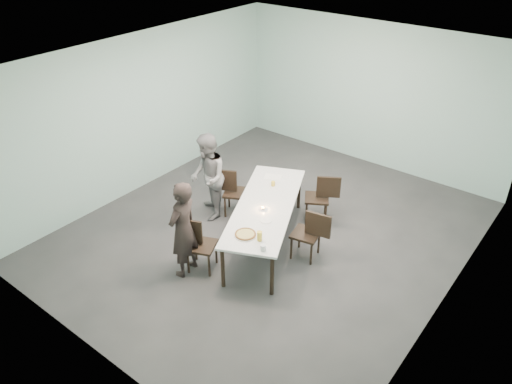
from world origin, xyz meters
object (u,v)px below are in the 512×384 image
Objects in this scene: table at (265,208)px; side_plate at (266,220)px; chair_near_right at (311,232)px; tealight at (263,209)px; chair_far_right at (322,195)px; diner_near at (183,229)px; diner_far at (208,177)px; pizza at (245,234)px; beer_glass at (260,236)px; amber_tumbler at (273,184)px; water_tumbler at (263,248)px; chair_far_left at (232,189)px; chair_near_left at (196,241)px.

side_plate is at bearing -52.04° from table.
tealight is (-0.75, -0.26, 0.27)m from chair_near_right.
tealight reaches higher than table.
chair_near_right is at bearing 19.13° from tealight.
chair_far_right is 4.83× the size of side_plate.
diner_near is (-1.33, -1.47, 0.29)m from chair_near_right.
table is 3.15× the size of chair_far_right.
diner_far is 4.69× the size of pizza.
diner_far is at bearing 154.34° from beer_glass.
diner_far is 10.64× the size of beer_glass.
water_tumbler is at bearing -58.35° from amber_tumbler.
tealight is at bearing -66.59° from table.
beer_glass is at bearing 109.49° from diner_near.
pizza reaches higher than side_plate.
chair_far_left is at bearing 150.98° from side_plate.
chair_far_left and chair_near_right have the same top height.
chair_far_left is 1.00× the size of chair_near_right.
table is at bearing 113.41° from tealight.
diner_far is (-1.31, 0.05, 0.11)m from table.
diner_near reaches higher than chair_far_left.
diner_far is at bearing -158.20° from diner_near.
chair_near_left reaches higher than side_plate.
pizza is at bearing -73.66° from tealight.
water_tumbler is 1.83m from amber_tumbler.
diner_far reaches higher than pizza.
tealight is at bearing 123.26° from beer_glass.
table is 34.25× the size of amber_tumbler.
chair_near_right is 5.80× the size of beer_glass.
diner_far is at bearing 152.75° from water_tumbler.
chair_near_left is at bearing -111.16° from table.
water_tumbler is at bearing -13.91° from chair_near_left.
side_plate is at bearing -57.20° from chair_far_left.
pizza is 0.25m from beer_glass.
diner_near reaches higher than chair_near_right.
chair_near_left reaches higher than amber_tumbler.
diner_near is 8.78× the size of side_plate.
chair_far_right is (-0.45, 1.07, 0.00)m from chair_near_right.
tealight is (0.58, 1.21, -0.02)m from diner_near.
table is at bearing 40.33° from diner_far.
pizza is (-0.09, -2.04, 0.27)m from chair_far_right.
chair_near_right is 1.15m from water_tumbler.
diner_near is at bearing -115.61° from tealight.
chair_near_right is at bearing 8.56° from table.
side_plate is 2.25× the size of amber_tumbler.
table is at bearing 121.74° from beer_glass.
side_plate is (1.33, -0.74, 0.25)m from chair_far_left.
chair_near_right is 1.16m from chair_far_right.
chair_far_right reaches higher than water_tumbler.
water_tumbler reaches higher than table.
water_tumbler is 1.61× the size of tealight.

